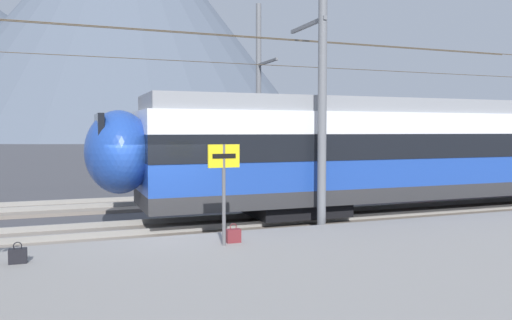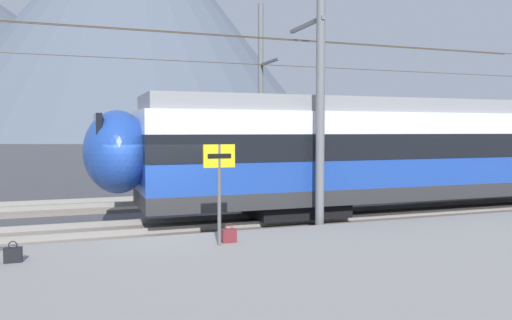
% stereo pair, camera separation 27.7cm
% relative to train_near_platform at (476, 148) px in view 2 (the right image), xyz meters
% --- Properties ---
extents(ground_plane, '(400.00, 400.00, 0.00)m').
position_rel_train_near_platform_xyz_m(ground_plane, '(-11.42, -1.39, -2.22)').
color(ground_plane, '#424247').
extents(platform_slab, '(120.00, 8.54, 0.35)m').
position_rel_train_near_platform_xyz_m(platform_slab, '(-11.42, -6.48, -2.05)').
color(platform_slab, gray).
rests_on(platform_slab, ground).
extents(track_near, '(120.00, 3.00, 0.28)m').
position_rel_train_near_platform_xyz_m(track_near, '(-11.42, 0.00, -2.16)').
color(track_near, slate).
rests_on(track_near, ground).
extents(track_far, '(120.00, 3.00, 0.28)m').
position_rel_train_near_platform_xyz_m(track_far, '(-11.42, 5.32, -2.16)').
color(track_far, slate).
rests_on(track_far, ground).
extents(train_near_platform, '(25.98, 2.91, 4.27)m').
position_rel_train_near_platform_xyz_m(train_near_platform, '(0.00, 0.00, 0.00)').
color(train_near_platform, '#2D2D30').
rests_on(train_near_platform, track_near).
extents(catenary_mast_mid, '(47.62, 2.12, 7.50)m').
position_rel_train_near_platform_xyz_m(catenary_mast_mid, '(-7.04, -1.67, 1.73)').
color(catenary_mast_mid, slate).
rests_on(catenary_mast_mid, ground).
extents(catenary_mast_far_side, '(47.62, 2.26, 8.48)m').
position_rel_train_near_platform_xyz_m(catenary_mast_far_side, '(-5.42, 7.14, 2.15)').
color(catenary_mast_far_side, slate).
rests_on(catenary_mast_far_side, ground).
extents(platform_sign, '(0.70, 0.08, 2.20)m').
position_rel_train_near_platform_xyz_m(platform_sign, '(-10.38, -3.64, -0.26)').
color(platform_sign, '#59595B').
rests_on(platform_sign, platform_slab).
extents(handbag_beside_passenger, '(0.32, 0.18, 0.41)m').
position_rel_train_near_platform_xyz_m(handbag_beside_passenger, '(-14.45, -3.70, -1.73)').
color(handbag_beside_passenger, black).
rests_on(handbag_beside_passenger, platform_slab).
extents(handbag_near_sign, '(0.32, 0.18, 0.43)m').
position_rel_train_near_platform_xyz_m(handbag_near_sign, '(-10.10, -3.43, -1.72)').
color(handbag_near_sign, maroon).
rests_on(handbag_near_sign, platform_slab).
extents(mountain_central_peak, '(126.96, 126.96, 82.45)m').
position_rel_train_near_platform_xyz_m(mountain_central_peak, '(5.35, 161.78, 39.00)').
color(mountain_central_peak, '#515B6B').
rests_on(mountain_central_peak, ground).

